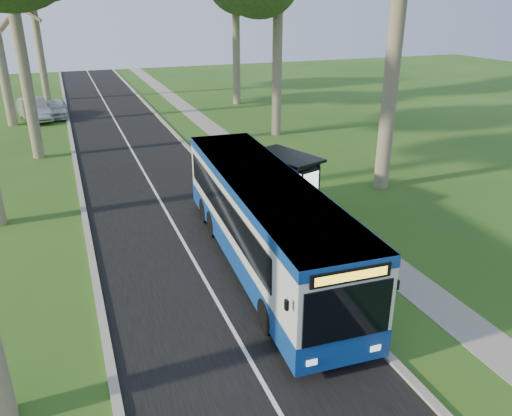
{
  "coord_description": "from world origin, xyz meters",
  "views": [
    {
      "loc": [
        -7.21,
        -14.23,
        8.87
      ],
      "look_at": [
        -0.91,
        2.06,
        1.6
      ],
      "focal_mm": 35.0,
      "sensor_mm": 36.0,
      "label": 1
    }
  ],
  "objects": [
    {
      "name": "bus_stop_sign",
      "position": [
        0.3,
        -4.2,
        1.7
      ],
      "size": [
        0.16,
        0.38,
        2.75
      ],
      "rotation": [
        0.0,
        0.0,
        0.32
      ],
      "color": "gray",
      "rests_on": "ground"
    },
    {
      "name": "footpath",
      "position": [
        3.0,
        10.0,
        0.01
      ],
      "size": [
        1.5,
        100.0,
        0.02
      ],
      "primitive_type": "cube",
      "color": "gray",
      "rests_on": "ground"
    },
    {
      "name": "kerb_east",
      "position": [
        0.0,
        10.0,
        0.06
      ],
      "size": [
        0.25,
        100.0,
        0.12
      ],
      "primitive_type": "cube",
      "color": "#9E9B93",
      "rests_on": "ground"
    },
    {
      "name": "bus_shelter",
      "position": [
        1.65,
        4.22,
        1.92
      ],
      "size": [
        2.62,
        3.54,
        2.72
      ],
      "rotation": [
        0.0,
        0.0,
        0.32
      ],
      "color": "black",
      "rests_on": "ground"
    },
    {
      "name": "centre_line",
      "position": [
        -3.5,
        10.0,
        0.02
      ],
      "size": [
        0.12,
        100.0,
        0.0
      ],
      "primitive_type": "cube",
      "color": "white",
      "rests_on": "road"
    },
    {
      "name": "kerb_west",
      "position": [
        -7.0,
        10.0,
        0.06
      ],
      "size": [
        0.25,
        100.0,
        0.12
      ],
      "primitive_type": "cube",
      "color": "#9E9B93",
      "rests_on": "ground"
    },
    {
      "name": "car_silver",
      "position": [
        -9.42,
        29.3,
        0.85
      ],
      "size": [
        2.83,
        5.41,
        1.7
      ],
      "primitive_type": "imported",
      "rotation": [
        0.0,
        0.0,
        0.21
      ],
      "color": "#95989C",
      "rests_on": "ground"
    },
    {
      "name": "ground",
      "position": [
        0.0,
        0.0,
        0.0
      ],
      "size": [
        120.0,
        120.0,
        0.0
      ],
      "primitive_type": "plane",
      "color": "#29531A",
      "rests_on": "ground"
    },
    {
      "name": "litter_bin",
      "position": [
        1.19,
        5.73,
        0.53
      ],
      "size": [
        0.6,
        0.6,
        1.05
      ],
      "rotation": [
        0.0,
        0.0,
        -0.39
      ],
      "color": "black",
      "rests_on": "ground"
    },
    {
      "name": "bus",
      "position": [
        -1.2,
        0.54,
        1.72
      ],
      "size": [
        3.31,
        12.63,
        3.32
      ],
      "rotation": [
        0.0,
        0.0,
        -0.06
      ],
      "color": "silver",
      "rests_on": "ground"
    },
    {
      "name": "road",
      "position": [
        -3.5,
        10.0,
        0.01
      ],
      "size": [
        7.0,
        100.0,
        0.02
      ],
      "primitive_type": "cube",
      "color": "black",
      "rests_on": "ground"
    },
    {
      "name": "car_white",
      "position": [
        -7.73,
        29.71,
        0.73
      ],
      "size": [
        1.8,
        4.31,
        1.46
      ],
      "primitive_type": "imported",
      "rotation": [
        0.0,
        0.0,
        -0.02
      ],
      "color": "silver",
      "rests_on": "ground"
    }
  ]
}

